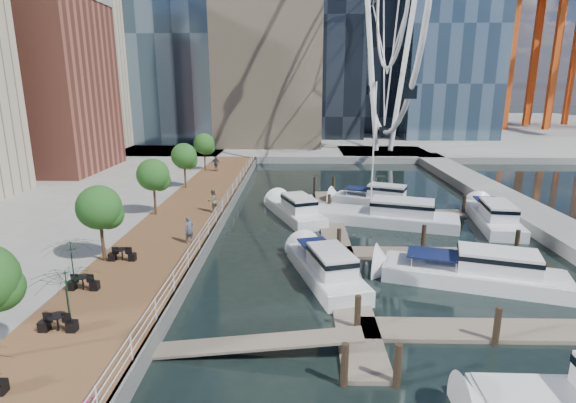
# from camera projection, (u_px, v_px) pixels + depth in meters

# --- Properties ---
(ground) EXTENTS (520.00, 520.00, 0.00)m
(ground) POSITION_uv_depth(u_px,v_px,m) (293.00, 310.00, 23.07)
(ground) COLOR black
(ground) RESTS_ON ground
(boardwalk) EXTENTS (6.00, 60.00, 1.00)m
(boardwalk) POSITION_uv_depth(u_px,v_px,m) (188.00, 217.00, 37.67)
(boardwalk) COLOR brown
(boardwalk) RESTS_ON ground
(seawall) EXTENTS (0.25, 60.00, 1.00)m
(seawall) POSITION_uv_depth(u_px,v_px,m) (224.00, 217.00, 37.60)
(seawall) COLOR #595954
(seawall) RESTS_ON ground
(land_far) EXTENTS (200.00, 114.00, 1.00)m
(land_far) POSITION_uv_depth(u_px,v_px,m) (298.00, 127.00, 121.71)
(land_far) COLOR gray
(land_far) RESTS_ON ground
(breakwater) EXTENTS (4.00, 60.00, 1.00)m
(breakwater) POSITION_uv_depth(u_px,v_px,m) (510.00, 204.00, 41.87)
(breakwater) COLOR gray
(breakwater) RESTS_ON ground
(pier) EXTENTS (14.00, 12.00, 1.00)m
(pier) POSITION_uv_depth(u_px,v_px,m) (383.00, 154.00, 72.99)
(pier) COLOR gray
(pier) RESTS_ON ground
(railing) EXTENTS (0.10, 60.00, 1.05)m
(railing) POSITION_uv_depth(u_px,v_px,m) (222.00, 205.00, 37.35)
(railing) COLOR white
(railing) RESTS_ON boardwalk
(floating_docks) EXTENTS (16.00, 34.00, 2.60)m
(floating_docks) POSITION_uv_depth(u_px,v_px,m) (405.00, 238.00, 32.44)
(floating_docks) COLOR #6D6051
(floating_docks) RESTS_ON ground
(port_cranes) EXTENTS (40.00, 52.00, 38.00)m
(port_cranes) POSITION_uv_depth(u_px,v_px,m) (576.00, 49.00, 109.23)
(port_cranes) COLOR #D84C14
(port_cranes) RESTS_ON ground
(street_trees) EXTENTS (2.60, 42.60, 4.60)m
(street_trees) POSITION_uv_depth(u_px,v_px,m) (153.00, 175.00, 35.81)
(street_trees) COLOR #3F2B1C
(street_trees) RESTS_ON ground
(cafe_tables) EXTENTS (2.50, 13.70, 0.74)m
(cafe_tables) POSITION_uv_depth(u_px,v_px,m) (71.00, 301.00, 21.02)
(cafe_tables) COLOR black
(cafe_tables) RESTS_ON ground
(yacht_foreground) EXTENTS (11.53, 6.15, 2.15)m
(yacht_foreground) POSITION_uv_depth(u_px,v_px,m) (472.00, 283.00, 26.15)
(yacht_foreground) COLOR silver
(yacht_foreground) RESTS_ON ground
(pedestrian_near) EXTENTS (0.79, 0.76, 1.82)m
(pedestrian_near) POSITION_uv_depth(u_px,v_px,m) (189.00, 230.00, 29.77)
(pedestrian_near) COLOR #464F5D
(pedestrian_near) RESTS_ON boardwalk
(pedestrian_mid) EXTENTS (1.20, 1.22, 1.98)m
(pedestrian_mid) POSITION_uv_depth(u_px,v_px,m) (213.00, 201.00, 37.06)
(pedestrian_mid) COLOR #7B6A55
(pedestrian_mid) RESTS_ON boardwalk
(pedestrian_far) EXTENTS (1.20, 0.71, 1.92)m
(pedestrian_far) POSITION_uv_depth(u_px,v_px,m) (216.00, 163.00, 55.12)
(pedestrian_far) COLOR #373B45
(pedestrian_far) RESTS_ON boardwalk
(moored_yachts) EXTENTS (21.53, 32.99, 11.50)m
(moored_yachts) POSITION_uv_depth(u_px,v_px,m) (389.00, 231.00, 35.70)
(moored_yachts) COLOR white
(moored_yachts) RESTS_ON ground
(cafe_seating) EXTENTS (5.25, 13.53, 2.68)m
(cafe_seating) POSITION_uv_depth(u_px,v_px,m) (47.00, 305.00, 18.70)
(cafe_seating) COLOR #0E3513
(cafe_seating) RESTS_ON ground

